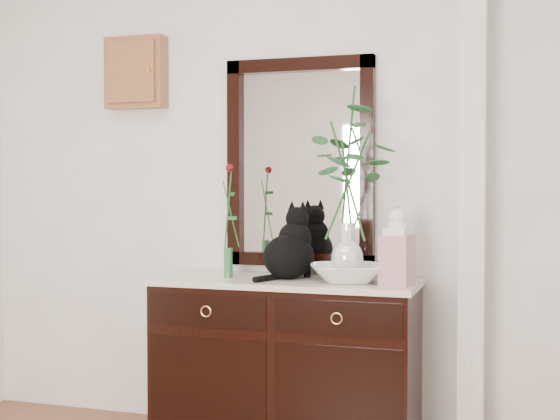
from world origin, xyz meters
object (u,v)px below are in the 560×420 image
(lotus_bowl, at_px, (347,273))
(ginger_jar, at_px, (397,245))
(sideboard, at_px, (286,353))
(cat, at_px, (289,242))

(lotus_bowl, relative_size, ginger_jar, 0.95)
(lotus_bowl, height_order, ginger_jar, ginger_jar)
(sideboard, height_order, cat, cat)
(lotus_bowl, xyz_separation_m, ginger_jar, (0.25, -0.03, 0.14))
(lotus_bowl, bearing_deg, sideboard, 173.90)
(ginger_jar, bearing_deg, cat, 172.15)
(sideboard, distance_m, lotus_bowl, 0.53)
(cat, xyz_separation_m, lotus_bowl, (0.31, -0.05, -0.14))
(cat, bearing_deg, lotus_bowl, 11.83)
(cat, height_order, ginger_jar, ginger_jar)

